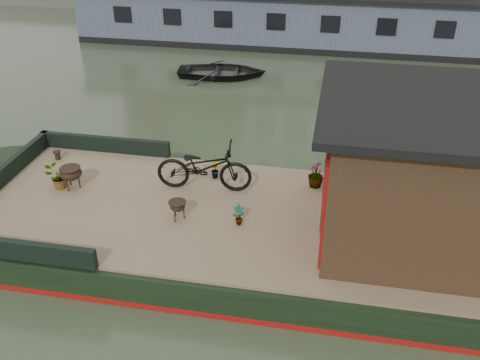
% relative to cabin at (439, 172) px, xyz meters
% --- Properties ---
extents(ground, '(120.00, 120.00, 0.00)m').
position_rel_cabin_xyz_m(ground, '(-2.19, 0.00, -1.88)').
color(ground, '#2A3421').
rests_on(ground, ground).
extents(houseboat_hull, '(14.01, 4.02, 0.60)m').
position_rel_cabin_xyz_m(houseboat_hull, '(-3.52, 0.00, -1.60)').
color(houseboat_hull, black).
rests_on(houseboat_hull, ground).
extents(houseboat_deck, '(11.80, 3.80, 0.05)m').
position_rel_cabin_xyz_m(houseboat_deck, '(-2.19, 0.00, -1.25)').
color(houseboat_deck, '#7A674B').
rests_on(houseboat_deck, houseboat_hull).
extents(bow_bulwark, '(3.00, 4.00, 0.35)m').
position_rel_cabin_xyz_m(bow_bulwark, '(-7.25, 0.00, -1.05)').
color(bow_bulwark, black).
rests_on(bow_bulwark, houseboat_deck).
extents(cabin, '(4.00, 3.50, 2.42)m').
position_rel_cabin_xyz_m(cabin, '(0.00, 0.00, 0.00)').
color(cabin, black).
rests_on(cabin, houseboat_deck).
extents(bicycle, '(1.90, 0.79, 0.97)m').
position_rel_cabin_xyz_m(bicycle, '(-4.11, 0.77, -0.74)').
color(bicycle, black).
rests_on(bicycle, houseboat_deck).
extents(potted_plant_a, '(0.26, 0.22, 0.41)m').
position_rel_cabin_xyz_m(potted_plant_a, '(-3.23, -0.31, -1.02)').
color(potted_plant_a, maroon).
rests_on(potted_plant_a, houseboat_deck).
extents(potted_plant_b, '(0.24, 0.25, 0.35)m').
position_rel_cabin_xyz_m(potted_plant_b, '(-4.02, 1.24, -1.05)').
color(potted_plant_b, maroon).
rests_on(potted_plant_b, houseboat_deck).
extents(potted_plant_c, '(0.58, 0.58, 0.49)m').
position_rel_cabin_xyz_m(potted_plant_c, '(-6.93, 0.24, -0.98)').
color(potted_plant_c, maroon).
rests_on(potted_plant_c, houseboat_deck).
extents(potted_plant_d, '(0.32, 0.32, 0.55)m').
position_rel_cabin_xyz_m(potted_plant_d, '(-1.99, 1.26, -0.95)').
color(potted_plant_d, maroon).
rests_on(potted_plant_d, houseboat_deck).
extents(brazier_front, '(0.42, 0.42, 0.37)m').
position_rel_cabin_xyz_m(brazier_front, '(-4.33, -0.35, -1.04)').
color(brazier_front, black).
rests_on(brazier_front, houseboat_deck).
extents(brazier_rear, '(0.51, 0.51, 0.46)m').
position_rel_cabin_xyz_m(brazier_rear, '(-6.67, 0.30, -1.00)').
color(brazier_rear, black).
rests_on(brazier_rear, houseboat_deck).
extents(bollard_port, '(0.17, 0.17, 0.19)m').
position_rel_cabin_xyz_m(bollard_port, '(-7.54, 1.36, -1.13)').
color(bollard_port, black).
rests_on(bollard_port, houseboat_deck).
extents(dinghy, '(3.18, 2.44, 0.61)m').
position_rel_cabin_xyz_m(dinghy, '(-5.60, 9.05, -1.57)').
color(dinghy, black).
rests_on(dinghy, ground).
extents(far_houseboat, '(20.40, 4.40, 2.11)m').
position_rel_cabin_xyz_m(far_houseboat, '(-2.19, 14.00, -0.91)').
color(far_houseboat, '#4C5366').
rests_on(far_houseboat, ground).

